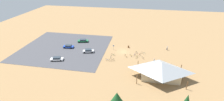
% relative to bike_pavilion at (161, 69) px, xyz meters
% --- Properties ---
extents(ground, '(160.00, 160.00, 0.00)m').
position_rel_bike_pavilion_xyz_m(ground, '(13.04, -15.39, -3.07)').
color(ground, '#937047').
rests_on(ground, ground).
extents(parking_lot_asphalt, '(35.19, 32.27, 0.05)m').
position_rel_bike_pavilion_xyz_m(parking_lot_asphalt, '(37.72, -14.81, -3.04)').
color(parking_lot_asphalt, '#424247').
rests_on(parking_lot_asphalt, ground).
extents(bike_pavilion, '(14.12, 9.21, 5.31)m').
position_rel_bike_pavilion_xyz_m(bike_pavilion, '(0.00, 0.00, 0.00)').
color(bike_pavilion, '#C6B28E').
rests_on(bike_pavilion, ground).
extents(trash_bin, '(0.60, 0.60, 0.90)m').
position_rel_bike_pavilion_xyz_m(trash_bin, '(11.39, -19.59, -2.62)').
color(trash_bin, brown).
rests_on(trash_bin, ground).
extents(lot_sign, '(0.56, 0.08, 2.20)m').
position_rel_bike_pavilion_xyz_m(lot_sign, '(17.23, -16.25, -1.66)').
color(lot_sign, '#99999E').
rests_on(lot_sign, ground).
extents(pine_mideast, '(3.98, 3.98, 5.77)m').
position_rel_bike_pavilion_xyz_m(pine_mideast, '(10.83, 15.92, 0.79)').
color(pine_mideast, brown).
rests_on(pine_mideast, ground).
extents(bicycle_blue_mid_cluster, '(0.74, 1.59, 0.74)m').
position_rel_bike_pavilion_xyz_m(bicycle_blue_mid_cluster, '(7.73, -15.11, -2.72)').
color(bicycle_blue_mid_cluster, black).
rests_on(bicycle_blue_mid_cluster, ground).
extents(bicycle_yellow_near_sign, '(0.71, 1.69, 0.89)m').
position_rel_bike_pavilion_xyz_m(bicycle_yellow_near_sign, '(7.51, -11.19, -2.68)').
color(bicycle_yellow_near_sign, black).
rests_on(bicycle_yellow_near_sign, ground).
extents(bicycle_silver_yard_right, '(0.48, 1.85, 0.91)m').
position_rel_bike_pavilion_xyz_m(bicycle_silver_yard_right, '(17.02, -9.52, -2.67)').
color(bicycle_silver_yard_right, black).
rests_on(bicycle_silver_yard_right, ground).
extents(bicycle_red_near_porch, '(0.80, 1.50, 0.83)m').
position_rel_bike_pavilion_xyz_m(bicycle_red_near_porch, '(6.54, -13.33, -2.70)').
color(bicycle_red_near_porch, black).
rests_on(bicycle_red_near_porch, ground).
extents(bicycle_purple_edge_north, '(0.79, 1.62, 0.88)m').
position_rel_bike_pavilion_xyz_m(bicycle_purple_edge_north, '(8.34, -13.11, -2.69)').
color(bicycle_purple_edge_north, black).
rests_on(bicycle_purple_edge_north, ground).
extents(bicycle_orange_trailside, '(1.27, 1.35, 0.85)m').
position_rel_bike_pavilion_xyz_m(bicycle_orange_trailside, '(11.60, -11.22, -2.67)').
color(bicycle_orange_trailside, black).
rests_on(bicycle_orange_trailside, ground).
extents(bicycle_green_by_bin, '(1.70, 0.54, 0.80)m').
position_rel_bike_pavilion_xyz_m(bicycle_green_by_bin, '(16.51, -11.50, -2.69)').
color(bicycle_green_by_bin, black).
rests_on(bicycle_green_by_bin, ground).
extents(bicycle_white_lone_east, '(0.83, 1.40, 0.75)m').
position_rel_bike_pavilion_xyz_m(bicycle_white_lone_east, '(5.19, -11.08, -2.72)').
color(bicycle_white_lone_east, black).
rests_on(bicycle_white_lone_east, ground).
extents(bicycle_teal_yard_center, '(1.63, 0.73, 0.84)m').
position_rel_bike_pavilion_xyz_m(bicycle_teal_yard_center, '(5.19, -14.93, -2.69)').
color(bicycle_teal_yard_center, black).
rests_on(bicycle_teal_yard_center, ground).
extents(bicycle_black_lone_west, '(1.55, 0.96, 0.83)m').
position_rel_bike_pavilion_xyz_m(bicycle_black_lone_west, '(15.96, -7.36, -2.69)').
color(bicycle_black_lone_west, black).
rests_on(bicycle_black_lone_west, ground).
extents(bicycle_blue_front_row, '(1.65, 0.55, 0.86)m').
position_rel_bike_pavilion_xyz_m(bicycle_blue_front_row, '(17.72, -7.14, -2.69)').
color(bicycle_blue_front_row, black).
rests_on(bicycle_blue_front_row, ground).
extents(bicycle_yellow_back_row, '(0.88, 1.39, 0.78)m').
position_rel_bike_pavilion_xyz_m(bicycle_yellow_back_row, '(9.73, -12.08, -2.72)').
color(bicycle_yellow_back_row, black).
rests_on(bicycle_yellow_back_row, ground).
extents(car_silver_near_entry, '(4.63, 2.79, 1.37)m').
position_rel_bike_pavilion_xyz_m(car_silver_near_entry, '(26.63, -12.29, -2.34)').
color(car_silver_near_entry, '#BCBCC1').
rests_on(car_silver_near_entry, parking_lot_asphalt).
extents(car_green_second_row, '(4.96, 2.93, 1.33)m').
position_rel_bike_pavilion_xyz_m(car_green_second_row, '(32.19, -21.78, -2.35)').
color(car_green_second_row, '#1E6B3D').
rests_on(car_green_second_row, parking_lot_asphalt).
extents(car_blue_end_stall, '(4.38, 2.11, 1.33)m').
position_rel_bike_pavilion_xyz_m(car_blue_end_stall, '(36.12, -14.80, -2.35)').
color(car_blue_end_stall, '#1E42B2').
rests_on(car_blue_end_stall, parking_lot_asphalt).
extents(car_white_back_corner, '(4.82, 2.84, 1.34)m').
position_rel_bike_pavilion_xyz_m(car_white_back_corner, '(35.90, -4.04, -2.35)').
color(car_white_back_corner, white).
rests_on(car_white_back_corner, parking_lot_asphalt).
extents(visitor_at_bikes, '(0.39, 0.36, 1.67)m').
position_rel_bike_pavilion_xyz_m(visitor_at_bikes, '(1.29, -9.04, -2.19)').
color(visitor_at_bikes, '#2D3347').
rests_on(visitor_at_bikes, ground).
extents(visitor_by_pavilion, '(0.36, 0.38, 1.74)m').
position_rel_bike_pavilion_xyz_m(visitor_by_pavilion, '(-4.35, -20.28, -2.16)').
color(visitor_by_pavilion, '#2D3347').
rests_on(visitor_by_pavilion, ground).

